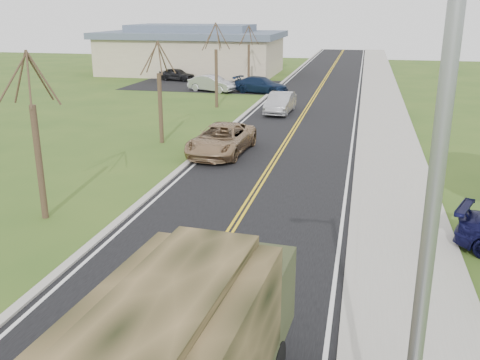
% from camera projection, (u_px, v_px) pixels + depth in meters
% --- Properties ---
extents(road, '(8.00, 120.00, 0.01)m').
position_uv_depth(road, '(313.00, 98.00, 46.15)').
color(road, black).
rests_on(road, ground).
extents(curb_right, '(0.30, 120.00, 0.12)m').
position_uv_depth(curb_right, '(362.00, 100.00, 45.25)').
color(curb_right, '#9E998E').
rests_on(curb_right, ground).
extents(sidewalk_right, '(3.20, 120.00, 0.10)m').
position_uv_depth(sidewalk_right, '(384.00, 100.00, 44.88)').
color(sidewalk_right, '#9E998E').
rests_on(sidewalk_right, ground).
extents(curb_left, '(0.30, 120.00, 0.10)m').
position_uv_depth(curb_left, '(266.00, 96.00, 47.02)').
color(curb_left, '#9E998E').
rests_on(curb_left, ground).
extents(street_light, '(1.65, 0.22, 8.00)m').
position_uv_depth(street_light, '(415.00, 276.00, 6.17)').
color(street_light, gray).
rests_on(street_light, ground).
extents(bare_tree_a, '(1.93, 2.26, 6.08)m').
position_uv_depth(bare_tree_a, '(37.00, 149.00, 19.00)').
color(bare_tree_a, '#38281C').
rests_on(bare_tree_a, ground).
extents(bare_tree_b, '(1.83, 2.14, 5.73)m').
position_uv_depth(bare_tree_b, '(160.00, 100.00, 30.19)').
color(bare_tree_b, '#38281C').
rests_on(bare_tree_b, ground).
extents(bare_tree_c, '(2.04, 2.39, 6.42)m').
position_uv_depth(bare_tree_c, '(216.00, 72.00, 41.23)').
color(bare_tree_c, '#38281C').
rests_on(bare_tree_c, ground).
extents(bare_tree_d, '(1.88, 2.20, 5.91)m').
position_uv_depth(bare_tree_d, '(249.00, 61.00, 52.44)').
color(bare_tree_d, '#38281C').
rests_on(bare_tree_d, ground).
extents(commercial_building, '(25.50, 21.50, 5.65)m').
position_uv_depth(commercial_building, '(192.00, 50.00, 63.57)').
color(commercial_building, tan).
rests_on(commercial_building, ground).
extents(suv_champagne, '(2.94, 5.78, 1.56)m').
position_uv_depth(suv_champagne, '(221.00, 139.00, 28.31)').
color(suv_champagne, '#957654').
rests_on(suv_champagne, ground).
extents(sedan_silver, '(1.83, 4.71, 1.53)m').
position_uv_depth(sedan_silver, '(280.00, 103.00, 39.42)').
color(sedan_silver, '#A6A6AA').
rests_on(sedan_silver, ground).
extents(lot_car_dark, '(4.22, 2.44, 1.35)m').
position_uv_depth(lot_car_dark, '(177.00, 74.00, 57.44)').
color(lot_car_dark, black).
rests_on(lot_car_dark, ground).
extents(lot_car_silver, '(4.88, 2.94, 1.52)m').
position_uv_depth(lot_car_silver, '(212.00, 83.00, 49.84)').
color(lot_car_silver, '#AEAEB3').
rests_on(lot_car_silver, ground).
extents(lot_car_navy, '(5.40, 3.13, 1.47)m').
position_uv_depth(lot_car_navy, '(261.00, 85.00, 49.01)').
color(lot_car_navy, '#0F1C37').
rests_on(lot_car_navy, ground).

